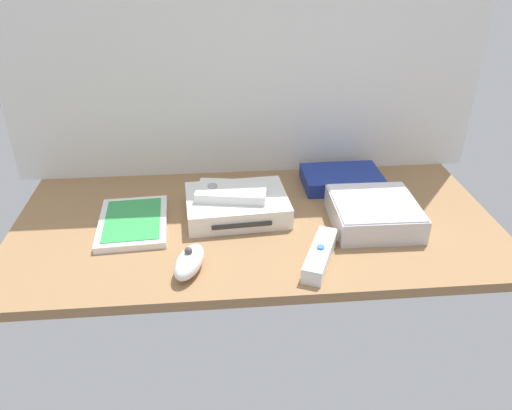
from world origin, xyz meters
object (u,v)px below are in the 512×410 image
game_console (237,205)px  game_case (133,222)px  remote_classic_pad (232,192)px  remote_wand (320,255)px  network_router (341,179)px  remote_nunchuk (189,262)px  mini_computer (374,213)px

game_console → game_case: size_ratio=1.12×
remote_classic_pad → remote_wand: bearing=-40.5°
game_case → remote_wand: (35.69, -15.68, 0.75)cm
network_router → remote_nunchuk: bearing=-139.5°
remote_wand → remote_classic_pad: size_ratio=0.96×
network_router → game_case: bearing=-164.1°
game_console → mini_computer: 28.40cm
mini_computer → remote_wand: bearing=-138.3°
game_case → remote_nunchuk: remote_nunchuk is taller
game_case → remote_wand: remote_wand is taller
mini_computer → remote_classic_pad: size_ratio=1.11×
game_case → mini_computer: bearing=-7.7°
mini_computer → remote_nunchuk: size_ratio=1.59×
remote_wand → mini_computer: bearing=65.3°
remote_nunchuk → remote_classic_pad: size_ratio=0.70×
network_router → remote_nunchuk: size_ratio=1.67×
game_case → remote_classic_pad: bearing=4.3°
game_case → game_console: bearing=3.7°
remote_wand → remote_classic_pad: (-15.23, 18.45, 3.90)cm
mini_computer → game_case: mini_computer is taller
game_case → remote_nunchuk: bearing=-57.2°
network_router → remote_classic_pad: 28.70cm
remote_classic_pad → game_console: bearing=5.3°
mini_computer → network_router: (-2.44, 17.42, -0.94)cm
network_router → remote_nunchuk: (-34.70, -30.19, 0.34)cm
game_case → remote_wand: size_ratio=1.32×
mini_computer → remote_wand: mini_computer is taller
network_router → remote_classic_pad: remote_classic_pad is taller
game_console → remote_classic_pad: 3.37cm
mini_computer → remote_classic_pad: remote_classic_pad is taller
network_router → remote_wand: (-11.03, -29.42, -0.19)cm
game_console → mini_computer: bearing=-16.9°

